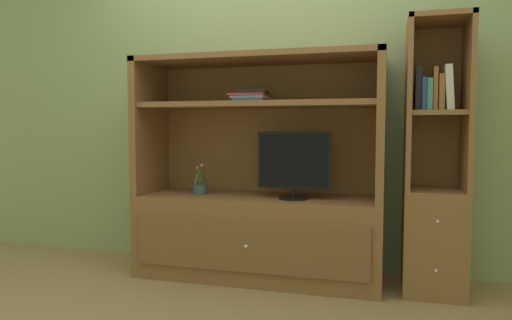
{
  "coord_description": "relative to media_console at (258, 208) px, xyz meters",
  "views": [
    {
      "loc": [
        0.84,
        -2.66,
        1.03
      ],
      "look_at": [
        0.0,
        0.35,
        0.81
      ],
      "focal_mm": 32.86,
      "sensor_mm": 36.0,
      "label": 1
    }
  ],
  "objects": [
    {
      "name": "ground_plane",
      "position": [
        0.0,
        -0.41,
        -0.47
      ],
      "size": [
        8.0,
        8.0,
        0.0
      ],
      "primitive_type": "plane",
      "color": "#99754C"
    },
    {
      "name": "painted_rear_wall",
      "position": [
        0.0,
        0.34,
        0.93
      ],
      "size": [
        6.0,
        0.1,
        2.8
      ],
      "primitive_type": "cube",
      "color": "#8C9E6B",
      "rests_on": "ground_plane"
    },
    {
      "name": "media_console",
      "position": [
        0.0,
        0.0,
        0.0
      ],
      "size": [
        1.66,
        0.56,
        1.5
      ],
      "color": "brown",
      "rests_on": "ground_plane"
    },
    {
      "name": "tv_monitor",
      "position": [
        0.26,
        -0.07,
        0.32
      ],
      "size": [
        0.48,
        0.19,
        0.44
      ],
      "color": "black",
      "rests_on": "media_console"
    },
    {
      "name": "potted_plant",
      "position": [
        -0.42,
        -0.01,
        0.13
      ],
      "size": [
        0.11,
        0.12,
        0.21
      ],
      "color": "#384C56",
      "rests_on": "media_console"
    },
    {
      "name": "magazine_stack",
      "position": [
        -0.05,
        -0.0,
        0.76
      ],
      "size": [
        0.26,
        0.34,
        0.08
      ],
      "color": "#2D519E",
      "rests_on": "media_console"
    },
    {
      "name": "bookshelf_tall",
      "position": [
        1.13,
        0.0,
        0.11
      ],
      "size": [
        0.37,
        0.41,
        1.69
      ],
      "color": "brown",
      "rests_on": "ground_plane"
    },
    {
      "name": "upright_book_row",
      "position": [
        1.11,
        -0.01,
        0.78
      ],
      "size": [
        0.22,
        0.18,
        0.27
      ],
      "color": "black",
      "rests_on": "bookshelf_tall"
    }
  ]
}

